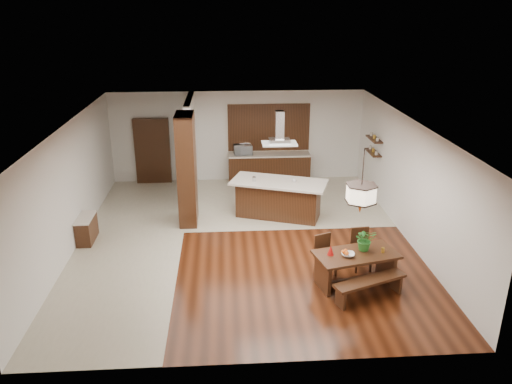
{
  "coord_description": "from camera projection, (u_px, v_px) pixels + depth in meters",
  "views": [
    {
      "loc": [
        -0.43,
        -11.03,
        5.45
      ],
      "look_at": [
        0.3,
        0.0,
        1.25
      ],
      "focal_mm": 35.0,
      "sensor_mm": 36.0,
      "label": 1
    }
  ],
  "objects": [
    {
      "name": "shelf_upper",
      "position": [
        374.0,
        139.0,
        14.28
      ],
      "size": [
        0.26,
        0.9,
        0.04
      ],
      "primitive_type": "cube",
      "color": "black",
      "rests_on": "room_shell"
    },
    {
      "name": "dining_chair_right",
      "position": [
        362.0,
        250.0,
        10.77
      ],
      "size": [
        0.44,
        0.44,
        0.91
      ],
      "primitive_type": null,
      "rotation": [
        0.0,
        0.0,
        0.09
      ],
      "color": "black",
      "rests_on": "ground"
    },
    {
      "name": "napkin_cone",
      "position": [
        331.0,
        250.0,
        10.01
      ],
      "size": [
        0.15,
        0.15,
        0.21
      ],
      "primitive_type": "cone",
      "rotation": [
        0.0,
        0.0,
        0.16
      ],
      "color": "#AC0F0C",
      "rests_on": "dining_table"
    },
    {
      "name": "gold_ornament",
      "position": [
        383.0,
        250.0,
        10.13
      ],
      "size": [
        0.08,
        0.08,
        0.1
      ],
      "primitive_type": "cylinder",
      "rotation": [
        0.0,
        0.0,
        -0.14
      ],
      "color": "gold",
      "rests_on": "dining_table"
    },
    {
      "name": "tile_hallway",
      "position": [
        131.0,
        243.0,
        12.08
      ],
      "size": [
        2.5,
        9.0,
        0.01
      ],
      "primitive_type": "cube",
      "color": "beige",
      "rests_on": "ground"
    },
    {
      "name": "island_cup",
      "position": [
        294.0,
        180.0,
        13.12
      ],
      "size": [
        0.14,
        0.14,
        0.09
      ],
      "primitive_type": "imported",
      "rotation": [
        0.0,
        0.0,
        -0.4
      ],
      "color": "white",
      "rests_on": "kitchen_island"
    },
    {
      "name": "shelf_lower",
      "position": [
        373.0,
        152.0,
        14.42
      ],
      "size": [
        0.26,
        0.9,
        0.04
      ],
      "primitive_type": "cube",
      "color": "black",
      "rests_on": "room_shell"
    },
    {
      "name": "kitchen_window",
      "position": [
        269.0,
        127.0,
        15.85
      ],
      "size": [
        2.6,
        0.08,
        1.5
      ],
      "primitive_type": "cube",
      "color": "#9A612E",
      "rests_on": "room_shell"
    },
    {
      "name": "range_hood",
      "position": [
        280.0,
        128.0,
        12.73
      ],
      "size": [
        0.9,
        0.55,
        0.87
      ],
      "primitive_type": null,
      "color": "silver",
      "rests_on": "room_shell"
    },
    {
      "name": "dining_table",
      "position": [
        356.0,
        261.0,
        10.17
      ],
      "size": [
        1.82,
        1.2,
        0.7
      ],
      "rotation": [
        0.0,
        0.0,
        0.24
      ],
      "color": "black",
      "rests_on": "ground"
    },
    {
      "name": "hallway_doorway",
      "position": [
        153.0,
        151.0,
        15.82
      ],
      "size": [
        1.1,
        0.2,
        2.1
      ],
      "primitive_type": "cube",
      "color": "black",
      "rests_on": "ground"
    },
    {
      "name": "rear_counter",
      "position": [
        269.0,
        168.0,
        16.06
      ],
      "size": [
        2.6,
        0.62,
        0.95
      ],
      "color": "black",
      "rests_on": "ground"
    },
    {
      "name": "soffit_band",
      "position": [
        243.0,
        125.0,
        11.23
      ],
      "size": [
        8.0,
        9.0,
        0.02
      ],
      "primitive_type": "cube",
      "color": "#3E1C0F",
      "rests_on": "room_shell"
    },
    {
      "name": "hallway_console",
      "position": [
        87.0,
        229.0,
        12.09
      ],
      "size": [
        0.37,
        0.88,
        0.63
      ],
      "primitive_type": "cube",
      "color": "black",
      "rests_on": "ground"
    },
    {
      "name": "foliage_plant",
      "position": [
        365.0,
        239.0,
        10.16
      ],
      "size": [
        0.44,
        0.39,
        0.48
      ],
      "primitive_type": "imported",
      "rotation": [
        0.0,
        0.0,
        -0.04
      ],
      "color": "#266A23",
      "rests_on": "dining_table"
    },
    {
      "name": "partition_pier",
      "position": [
        187.0,
        170.0,
        12.77
      ],
      "size": [
        0.45,
        1.0,
        2.9
      ],
      "primitive_type": "cube",
      "color": "black",
      "rests_on": "ground"
    },
    {
      "name": "dining_bench",
      "position": [
        369.0,
        289.0,
        9.74
      ],
      "size": [
        1.55,
        0.88,
        0.43
      ],
      "primitive_type": null,
      "rotation": [
        0.0,
        0.0,
        0.38
      ],
      "color": "black",
      "rests_on": "ground"
    },
    {
      "name": "fruit_bowl",
      "position": [
        348.0,
        254.0,
        9.99
      ],
      "size": [
        0.3,
        0.3,
        0.06
      ],
      "primitive_type": "imported",
      "rotation": [
        0.0,
        0.0,
        -0.16
      ],
      "color": "beige",
      "rests_on": "dining_table"
    },
    {
      "name": "tile_kitchen",
      "position": [
        283.0,
        201.0,
        14.66
      ],
      "size": [
        5.5,
        4.0,
        0.01
      ],
      "primitive_type": "cube",
      "color": "beige",
      "rests_on": "ground"
    },
    {
      "name": "dining_chair_left",
      "position": [
        326.0,
        256.0,
        10.54
      ],
      "size": [
        0.5,
        0.5,
        0.88
      ],
      "primitive_type": null,
      "rotation": [
        0.0,
        0.0,
        0.36
      ],
      "color": "black",
      "rests_on": "ground"
    },
    {
      "name": "partition_stub",
      "position": [
        191.0,
        148.0,
        14.73
      ],
      "size": [
        0.18,
        2.4,
        2.9
      ],
      "primitive_type": "cube",
      "color": "silver",
      "rests_on": "ground"
    },
    {
      "name": "microwave",
      "position": [
        243.0,
        150.0,
        15.76
      ],
      "size": [
        0.6,
        0.44,
        0.31
      ],
      "primitive_type": "imported",
      "rotation": [
        0.0,
        0.0,
        0.11
      ],
      "color": "#ADAFB4",
      "rests_on": "rear_counter"
    },
    {
      "name": "kitchen_island",
      "position": [
        278.0,
        198.0,
        13.41
      ],
      "size": [
        2.72,
        1.86,
        1.03
      ],
      "rotation": [
        0.0,
        0.0,
        -0.34
      ],
      "color": "black",
      "rests_on": "ground"
    },
    {
      "name": "room_shell",
      "position": [
        243.0,
        160.0,
        11.52
      ],
      "size": [
        9.0,
        9.04,
        2.92
      ],
      "color": "black",
      "rests_on": "ground"
    },
    {
      "name": "pendant_lantern",
      "position": [
        362.0,
        181.0,
        9.56
      ],
      "size": [
        0.64,
        0.64,
        1.31
      ],
      "primitive_type": null,
      "color": "beige",
      "rests_on": "room_shell"
    }
  ]
}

